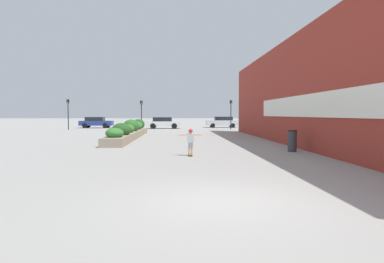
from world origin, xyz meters
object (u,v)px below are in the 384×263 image
skateboard (191,154)px  traffic_light_far_left (68,109)px  skateboarder (191,139)px  car_center_left (96,122)px  car_center_right (164,122)px  traffic_light_left (141,110)px  car_leftmost (278,122)px  trash_bin (292,141)px  car_rightmost (222,122)px  traffic_light_right (231,110)px

skateboard → traffic_light_far_left: bearing=116.5°
skateboarder → car_center_left: (-11.78, 31.90, 0.02)m
skateboard → car_center_right: size_ratio=0.17×
traffic_light_left → skateboard: bearing=-79.2°
car_center_right → car_leftmost: bearing=101.1°
skateboard → skateboarder: (0.00, 0.00, 0.71)m
trash_bin → car_leftmost: car_leftmost is taller
skateboarder → traffic_light_far_left: 29.79m
skateboard → trash_bin: 5.40m
car_center_right → skateboarder: bearing=4.8°
skateboard → car_center_left: (-11.78, 31.90, 0.73)m
car_rightmost → skateboarder: bearing=170.1°
trash_bin → car_leftmost: bearing=74.8°
car_center_right → traffic_light_left: (-2.53, -3.24, 1.60)m
traffic_light_far_left → traffic_light_left: bearing=-1.2°
car_leftmost → car_center_left: car_center_left is taller
skateboard → car_leftmost: size_ratio=0.18×
skateboarder → traffic_light_far_left: traffic_light_far_left is taller
skateboard → trash_bin: trash_bin is taller
car_leftmost → traffic_light_left: 19.73m
trash_bin → car_rightmost: size_ratio=0.24×
car_center_right → skateboard: bearing=4.8°
car_center_right → traffic_light_left: traffic_light_left is taller
car_center_left → car_leftmost: bearing=91.5°
skateboard → car_center_left: car_center_left is taller
skateboarder → traffic_light_left: 26.69m
skateboarder → traffic_light_left: bearing=99.7°
skateboard → traffic_light_right: (5.94, 26.33, 2.37)m
skateboarder → traffic_light_far_left: bearing=116.5°
skateboarder → car_leftmost: 35.30m
trash_bin → traffic_light_right: size_ratio=0.30×
trash_bin → car_center_right: car_center_right is taller
skateboard → traffic_light_left: 26.74m
car_center_left → traffic_light_left: traffic_light_left is taller
car_center_left → traffic_light_left: bearing=49.9°
car_center_right → traffic_light_left: 4.41m
car_center_right → traffic_light_left: bearing=-38.0°
car_leftmost → traffic_light_right: size_ratio=1.15×
car_center_left → traffic_light_far_left: (-2.01, -5.55, 1.69)m
skateboarder → traffic_light_left: (-4.98, 26.17, 1.62)m
skateboarder → car_center_left: 34.01m
car_leftmost → car_center_left: (-25.39, -0.67, 0.01)m
car_center_left → skateboard: bearing=20.3°
car_center_left → car_center_right: bearing=75.0°
trash_bin → traffic_light_left: (-10.15, 24.69, 1.85)m
skateboarder → car_leftmost: size_ratio=0.28×
trash_bin → traffic_light_left: traffic_light_left is taller
skateboarder → car_rightmost: bearing=79.0°
car_center_right → traffic_light_right: bearing=69.9°
skateboard → traffic_light_left: size_ratio=0.21×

